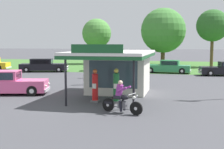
{
  "coord_description": "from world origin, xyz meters",
  "views": [
    {
      "loc": [
        5.72,
        -15.54,
        3.36
      ],
      "look_at": [
        1.51,
        3.07,
        1.4
      ],
      "focal_mm": 49.65,
      "sensor_mm": 36.0,
      "label": 1
    }
  ],
  "objects": [
    {
      "name": "parked_car_back_row_far_left",
      "position": [
        4.2,
        19.47,
        0.65
      ],
      "size": [
        5.36,
        2.21,
        1.43
      ],
      "color": "#2D844C",
      "rests_on": "ground"
    },
    {
      "name": "bystander_chatting_near_pumps",
      "position": [
        -1.66,
        8.05,
        0.84
      ],
      "size": [
        0.35,
        0.35,
        1.59
      ],
      "color": "#2D3351",
      "rests_on": "ground"
    },
    {
      "name": "parked_car_back_row_centre_left",
      "position": [
        -3.07,
        20.43,
        0.72
      ],
      "size": [
        5.49,
        2.93,
        1.57
      ],
      "color": "#2D844C",
      "rests_on": "ground"
    },
    {
      "name": "gas_pump_offside",
      "position": [
        2.17,
        1.23,
        0.89
      ],
      "size": [
        0.44,
        0.44,
        1.94
      ],
      "color": "slate",
      "rests_on": "ground"
    },
    {
      "name": "bystander_admiring_sedan",
      "position": [
        -2.68,
        12.74,
        0.89
      ],
      "size": [
        0.36,
        0.36,
        1.66
      ],
      "color": "brown",
      "rests_on": "ground"
    },
    {
      "name": "featured_classic_sedan",
      "position": [
        -5.34,
        2.56,
        0.7
      ],
      "size": [
        5.28,
        2.91,
        1.55
      ],
      "color": "#E55993",
      "rests_on": "ground"
    },
    {
      "name": "tree_oak_distant_spare",
      "position": [
        2.98,
        32.62,
        5.13
      ],
      "size": [
        6.84,
        6.84,
        8.66
      ],
      "color": "brown",
      "rests_on": "ground"
    },
    {
      "name": "ground_plane",
      "position": [
        0.0,
        0.0,
        0.0
      ],
      "size": [
        300.0,
        300.0,
        0.0
      ],
      "primitive_type": "plane",
      "color": "#424247"
    },
    {
      "name": "tree_oak_left",
      "position": [
        -7.79,
        32.48,
        4.75
      ],
      "size": [
        4.73,
        4.62,
        7.18
      ],
      "color": "brown",
      "rests_on": "ground"
    },
    {
      "name": "grass_verge_strip",
      "position": [
        0.0,
        30.0,
        0.0
      ],
      "size": [
        120.0,
        24.0,
        0.01
      ],
      "primitive_type": "cube",
      "color": "#3D6B2D",
      "rests_on": "ground"
    },
    {
      "name": "gas_pump_nearside",
      "position": [
        0.94,
        1.23,
        0.86
      ],
      "size": [
        0.44,
        0.44,
        1.88
      ],
      "color": "slate",
      "rests_on": "ground"
    },
    {
      "name": "parked_car_back_row_far_right",
      "position": [
        -9.96,
        17.67,
        0.7
      ],
      "size": [
        5.82,
        3.25,
        1.53
      ],
      "color": "black",
      "rests_on": "ground"
    },
    {
      "name": "service_station_kiosk",
      "position": [
        1.56,
        4.46,
        1.66
      ],
      "size": [
        4.55,
        7.54,
        3.28
      ],
      "color": "silver",
      "rests_on": "ground"
    },
    {
      "name": "tree_oak_right",
      "position": [
        9.83,
        29.67,
        5.65
      ],
      "size": [
        4.45,
        4.45,
        7.97
      ],
      "color": "brown",
      "rests_on": "ground"
    },
    {
      "name": "motorcycle_with_rider",
      "position": [
        2.93,
        -1.22,
        0.65
      ],
      "size": [
        2.1,
        0.96,
        1.58
      ],
      "color": "black",
      "rests_on": "ground"
    }
  ]
}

